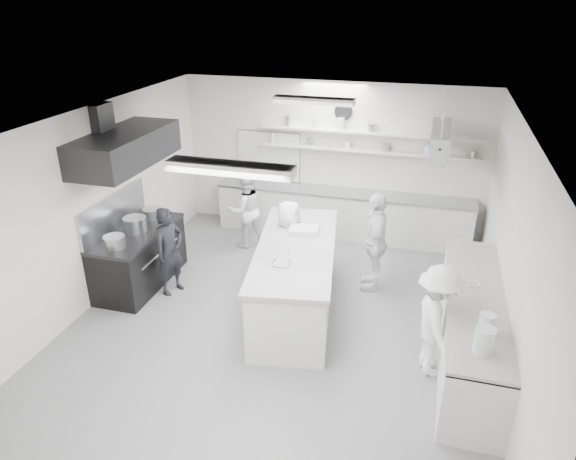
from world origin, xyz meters
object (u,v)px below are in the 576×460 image
(stove, at_px, (140,259))
(right_counter, at_px, (471,328))
(back_counter, at_px, (342,214))
(prep_island, at_px, (295,280))
(cook_stove, at_px, (170,251))
(cook_back, at_px, (245,210))

(stove, bearing_deg, right_counter, -6.52)
(back_counter, bearing_deg, prep_island, -93.79)
(back_counter, bearing_deg, right_counter, -55.35)
(back_counter, relative_size, cook_stove, 3.41)
(prep_island, relative_size, cook_stove, 1.93)
(cook_stove, bearing_deg, cook_back, 4.64)
(stove, xyz_separation_m, back_counter, (2.90, 2.80, 0.01))
(back_counter, bearing_deg, cook_stove, -127.97)
(cook_stove, distance_m, cook_back, 2.03)
(stove, height_order, prep_island, prep_island)
(cook_back, bearing_deg, right_counter, 105.37)
(back_counter, xyz_separation_m, prep_island, (-0.19, -2.87, 0.06))
(right_counter, relative_size, cook_stove, 2.25)
(prep_island, bearing_deg, stove, 169.22)
(stove, height_order, right_counter, right_counter)
(stove, xyz_separation_m, right_counter, (5.25, -0.60, 0.02))
(back_counter, bearing_deg, cook_back, -150.62)
(right_counter, relative_size, prep_island, 1.17)
(stove, height_order, cook_back, cook_back)
(back_counter, relative_size, right_counter, 1.52)
(stove, relative_size, right_counter, 0.55)
(right_counter, bearing_deg, stove, 173.48)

